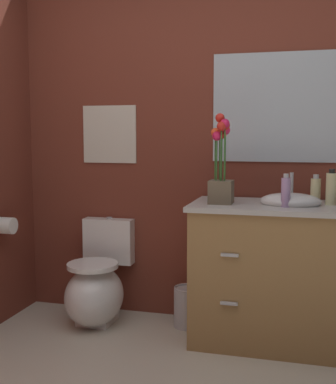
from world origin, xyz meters
TOP-DOWN VIEW (x-y plane):
  - wall_back at (0.20, 1.64)m, footprint 4.22×0.05m
  - toilet at (-0.73, 1.34)m, footprint 0.38×0.59m
  - vanity_cabinet at (0.41, 1.32)m, footprint 0.94×0.56m
  - flower_vase at (0.12, 1.26)m, footprint 0.14×0.14m
  - soap_bottle at (0.76, 1.37)m, footprint 0.06×0.06m
  - lotion_bottle at (0.50, 1.21)m, footprint 0.05×0.05m
  - hand_wash_bottle at (0.67, 1.43)m, footprint 0.06×0.06m
  - trash_bin at (-0.12, 1.43)m, footprint 0.18×0.18m
  - wall_poster at (-0.73, 1.61)m, footprint 0.39×0.01m
  - wall_mirror at (0.41, 1.61)m, footprint 0.80×0.01m
  - toilet_paper_roll at (-1.29, 1.15)m, footprint 0.11×0.11m

SIDE VIEW (x-z plane):
  - trash_bin at x=-0.12m, z-range 0.00..0.27m
  - toilet at x=-0.73m, z-range -0.10..0.59m
  - vanity_cabinet at x=0.41m, z-range -0.08..0.97m
  - toilet_paper_roll at x=-1.29m, z-range 0.62..0.74m
  - hand_wash_bottle at x=0.67m, z-range 0.86..1.03m
  - lotion_bottle at x=0.50m, z-range 0.86..1.05m
  - soap_bottle at x=0.76m, z-range 0.86..1.07m
  - flower_vase at x=0.12m, z-range 0.80..1.34m
  - wall_back at x=0.20m, z-range 0.00..2.50m
  - wall_poster at x=-0.73m, z-range 1.08..1.48m
  - wall_mirror at x=0.41m, z-range 1.10..1.80m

